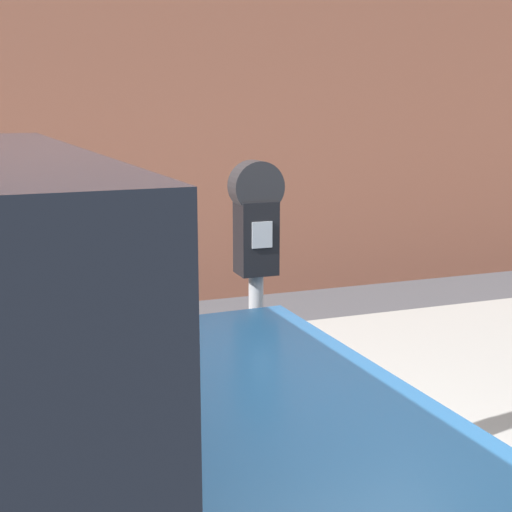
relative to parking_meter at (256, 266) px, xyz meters
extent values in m
cube|color=#9E9B96|center=(-0.21, 1.24, -1.24)|extent=(24.00, 2.80, 0.14)
cube|color=#935642|center=(-0.21, 4.24, 1.06)|extent=(24.00, 0.30, 4.75)
cylinder|color=gray|center=(0.00, 0.00, -0.61)|extent=(0.07, 0.07, 1.14)
cube|color=black|center=(0.00, 0.00, 0.13)|extent=(0.17, 0.14, 0.33)
cube|color=gray|center=(0.00, -0.08, 0.15)|extent=(0.09, 0.01, 0.11)
cylinder|color=black|center=(0.00, 0.00, 0.35)|extent=(0.22, 0.12, 0.22)
camera|label=1|loc=(-1.06, -2.88, 0.69)|focal=50.00mm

